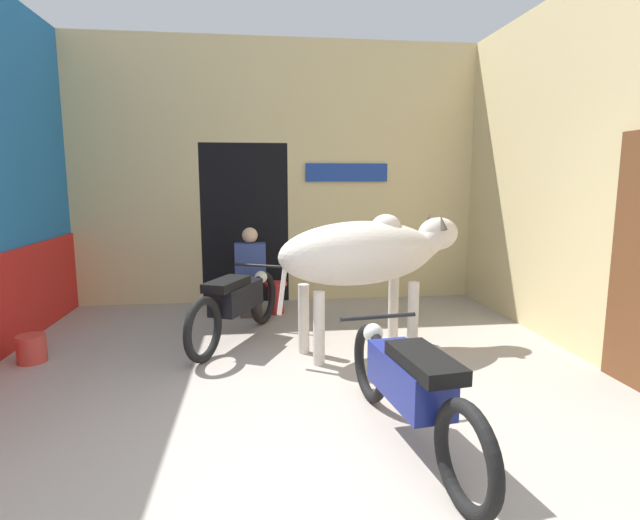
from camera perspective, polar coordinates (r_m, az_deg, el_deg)
name	(u,v)px	position (r m, az deg, el deg)	size (l,w,h in m)	color
ground_plane	(315,476)	(3.16, -0.54, -23.41)	(30.00, 30.00, 0.00)	#9E9389
wall_back_with_doorway	(267,191)	(7.24, -6.11, 7.87)	(5.56, 0.93, 3.59)	#D1BC84
wall_right_with_door	(571,174)	(5.73, 26.79, 8.82)	(0.22, 4.34, 3.59)	#D1BC84
cow	(367,254)	(4.94, 5.43, 0.74)	(2.07, 1.14, 1.37)	beige
motorcycle_near	(409,384)	(3.32, 10.12, -13.79)	(0.58, 1.99, 0.73)	black
motorcycle_far	(236,302)	(5.39, -9.52, -4.72)	(0.95, 1.83, 0.75)	black
shopkeeper_seated	(251,270)	(6.38, -7.94, -1.10)	(0.39, 0.33, 1.12)	brown
plastic_stool	(276,297)	(6.46, -5.05, -4.22)	(0.29, 0.29, 0.41)	red
bucket	(32,349)	(5.50, -30.09, -8.77)	(0.26, 0.26, 0.26)	#C63D33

